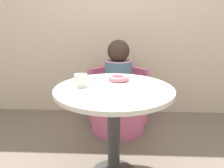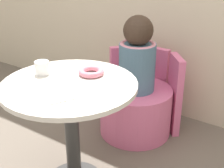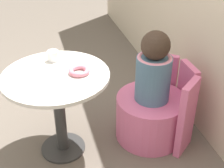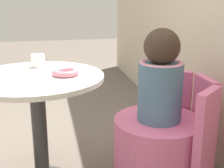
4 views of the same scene
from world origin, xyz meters
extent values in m
cylinder|color=#333333|center=(-0.07, -0.01, 0.32)|extent=(0.08, 0.08, 0.61)
cylinder|color=silver|center=(-0.07, -0.01, 0.64)|extent=(0.72, 0.72, 0.02)
cylinder|color=#DB6693|center=(-0.05, 0.68, 0.18)|extent=(0.53, 0.53, 0.36)
cube|color=#DB6693|center=(-0.05, 0.97, 0.30)|extent=(0.23, 0.05, 0.59)
cube|color=#DB6693|center=(0.17, 0.86, 0.30)|extent=(0.18, 0.20, 0.59)
cube|color=#DB6693|center=(-0.28, 0.86, 0.30)|extent=(0.18, 0.20, 0.59)
cylinder|color=slate|center=(-0.05, 0.68, 0.53)|extent=(0.26, 0.26, 0.34)
torus|color=pink|center=(-0.05, 0.68, 0.69)|extent=(0.25, 0.25, 0.04)
sphere|color=#38281E|center=(-0.05, 0.68, 0.79)|extent=(0.21, 0.21, 0.21)
torus|color=pink|center=(-0.04, 0.14, 0.67)|extent=(0.14, 0.14, 0.03)
cylinder|color=white|center=(-0.27, 0.00, 0.69)|extent=(0.08, 0.08, 0.07)
cube|color=white|center=(-0.01, -0.16, 0.66)|extent=(0.18, 0.18, 0.01)
camera|label=1|loc=(-0.03, -1.16, 1.01)|focal=32.00mm
camera|label=2|loc=(0.94, -1.12, 1.32)|focal=50.00mm
camera|label=3|loc=(1.74, -0.12, 1.67)|focal=50.00mm
camera|label=4|loc=(1.56, 0.05, 1.07)|focal=50.00mm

